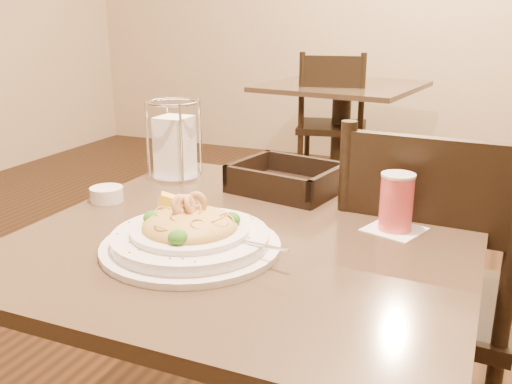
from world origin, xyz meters
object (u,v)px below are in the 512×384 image
at_px(main_table, 252,328).
at_px(napkin_caddy, 175,145).
at_px(side_plate, 374,199).
at_px(dining_chair_far, 332,121).
at_px(dining_chair_near, 427,291).
at_px(pasta_bowl, 190,234).
at_px(background_table, 341,120).
at_px(drink_glass, 396,203).
at_px(bread_basket, 287,182).
at_px(butter_ramekin, 107,194).

distance_m(main_table, napkin_caddy, 0.56).
bearing_deg(side_plate, dining_chair_far, 108.39).
xyz_separation_m(dining_chair_near, side_plate, (-0.14, -0.04, 0.23)).
distance_m(dining_chair_near, pasta_bowl, 0.66).
distance_m(background_table, side_plate, 2.34).
xyz_separation_m(main_table, drink_glass, (0.27, 0.12, 0.29)).
height_order(main_table, side_plate, side_plate).
distance_m(dining_chair_far, drink_glass, 2.48).
bearing_deg(pasta_bowl, side_plate, 58.71).
relative_size(dining_chair_far, drink_glass, 6.82).
bearing_deg(dining_chair_far, napkin_caddy, 83.06).
bearing_deg(side_plate, pasta_bowl, -121.29).
height_order(dining_chair_near, bread_basket, dining_chair_near).
bearing_deg(dining_chair_far, butter_ramekin, 81.55).
height_order(drink_glass, side_plate, drink_glass).
bearing_deg(drink_glass, dining_chair_near, 74.16).
distance_m(main_table, side_plate, 0.42).
bearing_deg(dining_chair_near, main_table, 48.22).
relative_size(bread_basket, butter_ramekin, 3.64).
bearing_deg(background_table, butter_ramekin, -88.00).
bearing_deg(napkin_caddy, background_table, 93.35).
relative_size(dining_chair_near, drink_glass, 6.82).
bearing_deg(butter_ramekin, background_table, 92.00).
height_order(background_table, bread_basket, bread_basket).
bearing_deg(drink_glass, bread_basket, 151.02).
distance_m(dining_chair_near, bread_basket, 0.44).
height_order(main_table, background_table, same).
bearing_deg(background_table, main_table, -79.09).
height_order(dining_chair_near, butter_ramekin, dining_chair_near).
distance_m(main_table, pasta_bowl, 0.30).
bearing_deg(pasta_bowl, background_table, 98.90).
xyz_separation_m(pasta_bowl, side_plate, (0.26, 0.43, -0.03)).
distance_m(background_table, dining_chair_near, 2.34).
relative_size(bread_basket, side_plate, 1.92).
xyz_separation_m(drink_glass, side_plate, (-0.08, 0.17, -0.06)).
bearing_deg(background_table, bread_basket, -78.50).
bearing_deg(background_table, napkin_caddy, -86.65).
bearing_deg(bread_basket, main_table, -83.61).
bearing_deg(pasta_bowl, napkin_caddy, 124.09).
distance_m(dining_chair_far, bread_basket, 2.23).
bearing_deg(pasta_bowl, drink_glass, 37.00).
distance_m(pasta_bowl, napkin_caddy, 0.51).
relative_size(pasta_bowl, napkin_caddy, 1.80).
distance_m(pasta_bowl, butter_ramekin, 0.37).
bearing_deg(dining_chair_far, side_plate, 96.92).
bearing_deg(butter_ramekin, dining_chair_near, 21.59).
xyz_separation_m(dining_chair_far, pasta_bowl, (0.46, -2.58, 0.26)).
bearing_deg(main_table, drink_glass, 24.85).
bearing_deg(butter_ramekin, bread_basket, 34.00).
relative_size(dining_chair_far, napkin_caddy, 4.39).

